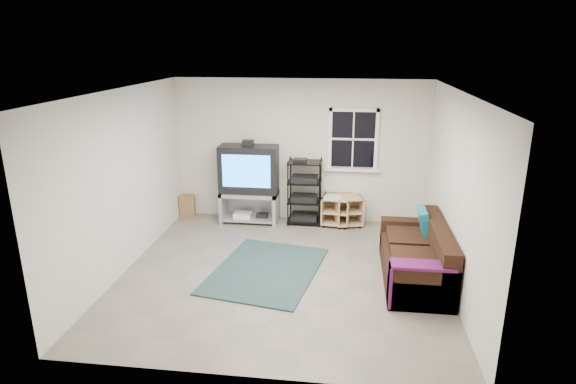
# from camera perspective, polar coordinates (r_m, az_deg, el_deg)

# --- Properties ---
(room) EXTENTS (4.60, 4.62, 4.60)m
(room) POSITION_cam_1_polar(r_m,az_deg,el_deg) (8.70, 7.71, 5.74)
(room) COLOR slate
(room) RESTS_ON ground
(tv_unit) EXTENTS (1.05, 0.52, 1.54)m
(tv_unit) POSITION_cam_1_polar(r_m,az_deg,el_deg) (8.78, -4.64, 1.73)
(tv_unit) COLOR #A2A3AB
(tv_unit) RESTS_ON ground
(av_rack) EXTENTS (0.60, 0.44, 1.21)m
(av_rack) POSITION_cam_1_polar(r_m,az_deg,el_deg) (8.77, 1.97, -0.45)
(av_rack) COLOR black
(av_rack) RESTS_ON ground
(side_table_left) EXTENTS (0.57, 0.57, 0.55)m
(side_table_left) POSITION_cam_1_polar(r_m,az_deg,el_deg) (8.84, 7.08, -2.02)
(side_table_left) COLOR tan
(side_table_left) RESTS_ON ground
(side_table_right) EXTENTS (0.54, 0.54, 0.56)m
(side_table_right) POSITION_cam_1_polar(r_m,az_deg,el_deg) (8.81, 5.72, -1.89)
(side_table_right) COLOR tan
(side_table_right) RESTS_ON ground
(sofa) EXTENTS (0.84, 1.90, 0.87)m
(sofa) POSITION_cam_1_polar(r_m,az_deg,el_deg) (7.04, 15.10, -7.62)
(sofa) COLOR black
(sofa) RESTS_ON ground
(shag_rug) EXTENTS (1.75, 2.18, 0.02)m
(shag_rug) POSITION_cam_1_polar(r_m,az_deg,el_deg) (7.14, -2.61, -9.23)
(shag_rug) COLOR #2F2115
(shag_rug) RESTS_ON ground
(paper_bag) EXTENTS (0.31, 0.23, 0.40)m
(paper_bag) POSITION_cam_1_polar(r_m,az_deg,el_deg) (9.43, -11.85, -1.59)
(paper_bag) COLOR olive
(paper_bag) RESTS_ON ground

